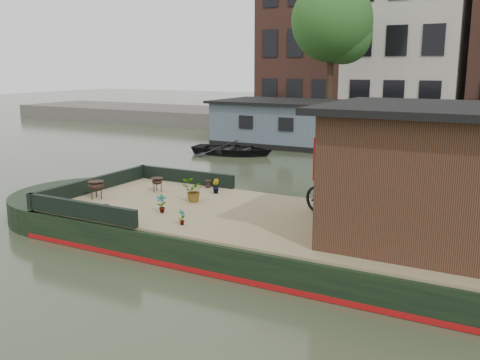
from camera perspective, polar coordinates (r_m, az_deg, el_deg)
The scene contains 18 objects.
ground at distance 10.94m, azimuth 8.22°, elevation -7.94°, with size 120.00×120.00×0.00m, color #323D26.
houseboat_hull at distance 11.36m, azimuth 1.93°, elevation -5.62°, with size 14.01×4.02×0.60m.
houseboat_deck at distance 10.75m, azimuth 8.32°, elevation -4.81°, with size 11.80×3.80×0.05m, color #8C7B57.
bow_bulwark at distance 13.25m, azimuth -12.63°, elevation -0.85°, with size 3.00×4.00×0.35m.
cabin at distance 9.93m, azimuth 20.43°, elevation 0.61°, with size 4.00×3.50×2.42m.
bicycle at distance 11.07m, azimuth 10.38°, elevation -1.81°, with size 0.60×1.73×0.91m, color black.
potted_plant_a at distance 11.51m, azimuth -8.38°, elevation -2.50°, with size 0.21×0.14×0.41m, color maroon.
potted_plant_b at distance 13.16m, azimuth -2.62°, elevation -0.65°, with size 0.20×0.16×0.36m, color maroon.
potted_plant_c at distance 12.34m, azimuth -5.09°, elevation -1.14°, with size 0.47×0.41×0.52m, color #A1612F.
potted_plant_e at distance 10.60m, azimuth -6.22°, elevation -3.98°, with size 0.16×0.11×0.31m, color #A1382F.
brazier_front at distance 13.04m, azimuth -15.08°, elevation -1.02°, with size 0.39×0.39×0.43m, color black, non-canonical shape.
brazier_rear at distance 13.45m, azimuth -8.82°, elevation -0.50°, with size 0.33×0.33×0.36m, color black, non-canonical shape.
bollard_port at distance 13.76m, azimuth -3.42°, elevation -0.43°, with size 0.18×0.18×0.20m, color black.
bollard_stbd at distance 11.56m, azimuth -14.24°, elevation -3.14°, with size 0.20×0.20×0.23m, color black.
dinghy at distance 22.93m, azimuth -0.77°, elevation 3.66°, with size 2.54×3.55×0.74m, color black.
far_houseboat at distance 24.09m, azimuth 20.13°, elevation 4.77°, with size 20.40×4.40×2.11m.
quay at distance 30.55m, azimuth 21.96°, elevation 5.05°, with size 60.00×6.00×0.90m, color #47443F.
tree_left at distance 30.47m, azimuth 10.06°, elevation 15.97°, with size 4.40×4.40×7.40m.
Camera 1 is at (3.52, -9.67, 3.72)m, focal length 40.00 mm.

